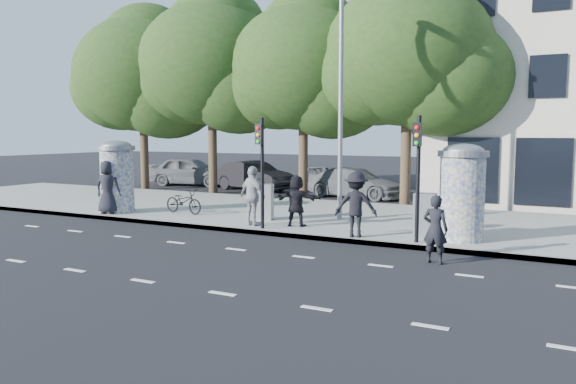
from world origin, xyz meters
The scene contains 25 objects.
ground centered at (0.00, 0.00, 0.00)m, with size 120.00×120.00×0.00m, color black.
sidewalk centered at (0.00, 7.50, 0.07)m, with size 40.00×8.00×0.15m, color gray.
curb centered at (0.00, 3.55, 0.07)m, with size 40.00×0.10×0.16m, color slate.
lane_dash_near centered at (0.00, -2.20, 0.00)m, with size 32.00×0.12×0.01m, color silver.
lane_dash_far centered at (0.00, 1.40, 0.00)m, with size 32.00×0.12×0.01m, color silver.
ad_column_left centered at (-7.20, 4.50, 1.54)m, with size 1.36×1.36×2.65m.
ad_column_right centered at (5.20, 4.70, 1.54)m, with size 1.36×1.36×2.65m.
traffic_pole_near centered at (-0.60, 3.79, 2.23)m, with size 0.22×0.31×3.40m.
traffic_pole_far centered at (4.20, 3.79, 2.23)m, with size 0.22×0.31×3.40m.
street_lamp centered at (0.80, 6.63, 4.79)m, with size 0.25×0.93×8.00m.
tree_far_left centered at (-13.00, 12.50, 6.19)m, with size 7.20×7.20×9.26m.
tree_mid_left centered at (-8.50, 12.50, 6.50)m, with size 7.20×7.20×9.57m.
tree_near_left centered at (-3.50, 12.70, 6.06)m, with size 6.80×6.80×8.97m.
tree_center centered at (1.50, 12.30, 6.31)m, with size 7.00×7.00×9.30m.
ped_a centered at (-7.13, 3.96, 1.13)m, with size 0.95×0.62×1.95m, color black.
ped_d centered at (2.45, 3.85, 1.07)m, with size 1.19×0.68×1.84m, color black.
ped_e centered at (-1.13, 4.15, 1.10)m, with size 1.11×0.63×1.90m, color #A7A7AA.
ped_f centered at (0.15, 4.67, 0.97)m, with size 1.51×0.54×1.63m, color black.
man_road centered at (5.05, 2.24, 0.82)m, with size 0.60×0.39×1.64m, color black.
bicycle centered at (-4.75, 5.28, 0.60)m, with size 1.71×0.60×0.90m, color black.
cabinet_left centered at (-1.43, 5.40, 0.75)m, with size 0.58×0.42×1.20m, color gray.
cabinet_right centered at (4.23, 4.61, 0.78)m, with size 0.60×0.44×1.26m, color slate.
car_left centered at (-12.18, 15.48, 0.84)m, with size 4.93×1.98×1.68m, color slate.
car_mid centered at (-7.49, 14.79, 0.78)m, with size 4.75×1.66×1.57m, color black.
car_right centered at (-1.44, 14.19, 0.71)m, with size 4.86×1.98×1.41m, color slate.
Camera 1 is at (7.99, -10.99, 3.11)m, focal length 35.00 mm.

